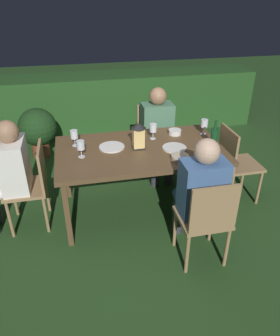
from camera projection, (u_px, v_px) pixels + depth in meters
name	position (u px, v px, depth m)	size (l,w,h in m)	color
ground_plane	(140.00, 209.00, 3.58)	(16.00, 16.00, 0.00)	#26471E
dining_table	(140.00, 154.00, 3.24)	(1.68, 0.97, 0.75)	brown
chair_head_far	(235.00, 161.00, 3.54)	(0.40, 0.42, 0.87)	#9E7A51
chair_side_right_b	(154.00, 135.00, 4.16)	(0.42, 0.40, 0.87)	#9E7A51
person_in_green	(158.00, 130.00, 3.92)	(0.38, 0.47, 1.15)	#4C7A5B
chair_side_left_b	(206.00, 218.00, 2.67)	(0.42, 0.40, 0.87)	#9E7A51
person_in_blue	(199.00, 190.00, 2.76)	(0.38, 0.47, 1.15)	#426699
chair_head_near	(32.00, 183.00, 3.14)	(0.40, 0.42, 0.87)	#9E7A51
person_in_cream	(8.00, 172.00, 3.03)	(0.48, 0.38, 1.15)	white
lantern_centerpiece	(138.00, 134.00, 3.15)	(0.15, 0.15, 0.27)	black
green_bottle_on_table	(214.00, 138.00, 3.18)	(0.07, 0.07, 0.29)	#144723
wine_glass_a	(74.00, 135.00, 3.21)	(0.08, 0.08, 0.17)	silver
wine_glass_b	(81.00, 146.00, 3.00)	(0.08, 0.08, 0.17)	silver
wine_glass_c	(204.00, 124.00, 3.48)	(0.08, 0.08, 0.17)	silver
wine_glass_d	(153.00, 129.00, 3.36)	(0.08, 0.08, 0.17)	silver
plate_a	(174.00, 148.00, 3.21)	(0.24, 0.24, 0.01)	silver
plate_b	(112.00, 147.00, 3.23)	(0.26, 0.26, 0.01)	white
bowl_olives	(175.00, 132.00, 3.51)	(0.14, 0.14, 0.05)	silver
bowl_bread	(180.00, 157.00, 2.99)	(0.17, 0.17, 0.05)	#BCAD8E
hedge_backdrop	(110.00, 102.00, 5.40)	(4.87, 0.70, 0.94)	#234C1E
potted_plant_corner	(38.00, 129.00, 4.50)	(0.54, 0.54, 0.72)	brown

